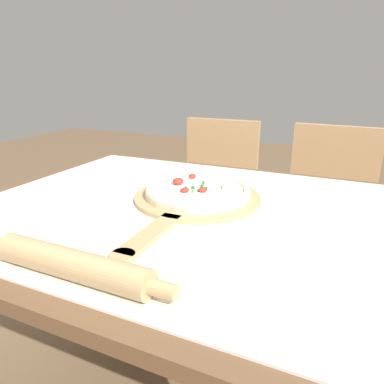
{
  "coord_description": "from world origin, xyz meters",
  "views": [
    {
      "loc": [
        0.35,
        -0.75,
        1.1
      ],
      "look_at": [
        -0.0,
        0.04,
        0.8
      ],
      "focal_mm": 32.0,
      "sensor_mm": 36.0,
      "label": 1
    }
  ],
  "objects_px": {
    "pizza_peel": "(193,200)",
    "chair_right": "(325,211)",
    "pizza": "(196,190)",
    "rolling_pin": "(72,264)",
    "chair_left": "(215,195)"
  },
  "relations": [
    {
      "from": "pizza",
      "to": "chair_left",
      "type": "distance_m",
      "value": 0.83
    },
    {
      "from": "pizza",
      "to": "rolling_pin",
      "type": "bearing_deg",
      "value": -94.67
    },
    {
      "from": "chair_left",
      "to": "chair_right",
      "type": "xyz_separation_m",
      "value": [
        0.54,
        -0.0,
        0.0
      ]
    },
    {
      "from": "pizza",
      "to": "chair_left",
      "type": "height_order",
      "value": "chair_left"
    },
    {
      "from": "pizza",
      "to": "chair_left",
      "type": "xyz_separation_m",
      "value": [
        -0.22,
        0.75,
        -0.28
      ]
    },
    {
      "from": "chair_right",
      "to": "pizza",
      "type": "bearing_deg",
      "value": -108.46
    },
    {
      "from": "pizza_peel",
      "to": "chair_right",
      "type": "distance_m",
      "value": 0.88
    },
    {
      "from": "pizza",
      "to": "chair_right",
      "type": "bearing_deg",
      "value": 66.76
    },
    {
      "from": "pizza",
      "to": "chair_right",
      "type": "relative_size",
      "value": 0.32
    },
    {
      "from": "chair_right",
      "to": "rolling_pin",
      "type": "bearing_deg",
      "value": -101.92
    },
    {
      "from": "pizza",
      "to": "chair_right",
      "type": "distance_m",
      "value": 0.86
    },
    {
      "from": "pizza",
      "to": "rolling_pin",
      "type": "distance_m",
      "value": 0.44
    },
    {
      "from": "chair_left",
      "to": "chair_right",
      "type": "relative_size",
      "value": 1.0
    },
    {
      "from": "pizza",
      "to": "chair_right",
      "type": "height_order",
      "value": "chair_right"
    },
    {
      "from": "pizza_peel",
      "to": "rolling_pin",
      "type": "bearing_deg",
      "value": -95.01
    }
  ]
}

